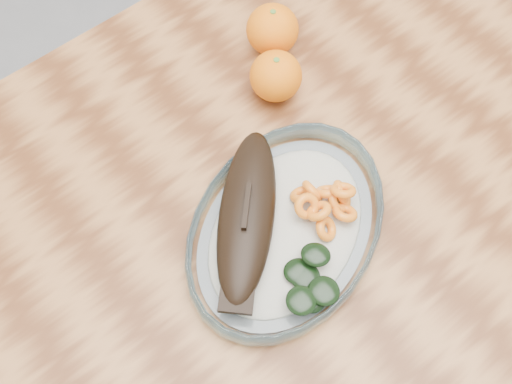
# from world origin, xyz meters

# --- Properties ---
(ground) EXTENTS (3.00, 3.00, 0.00)m
(ground) POSITION_xyz_m (0.00, 0.00, 0.00)
(ground) COLOR slate
(ground) RESTS_ON ground
(dining_table) EXTENTS (1.20, 0.80, 0.75)m
(dining_table) POSITION_xyz_m (0.00, 0.00, 0.65)
(dining_table) COLOR #582D14
(dining_table) RESTS_ON ground
(plated_meal) EXTENTS (0.72, 0.72, 0.08)m
(plated_meal) POSITION_xyz_m (-0.11, -0.03, 0.77)
(plated_meal) COLOR white
(plated_meal) RESTS_ON dining_table
(orange_left) EXTENTS (0.07, 0.07, 0.07)m
(orange_left) POSITION_xyz_m (0.02, 0.14, 0.79)
(orange_left) COLOR #F45904
(orange_left) RESTS_ON dining_table
(orange_right) EXTENTS (0.07, 0.07, 0.07)m
(orange_right) POSITION_xyz_m (0.06, 0.21, 0.79)
(orange_right) COLOR #F45904
(orange_right) RESTS_ON dining_table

